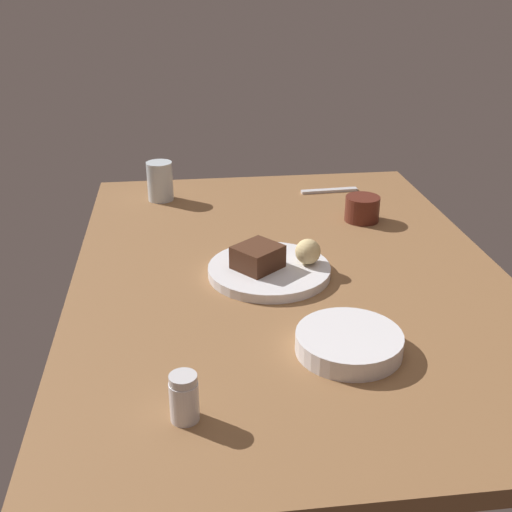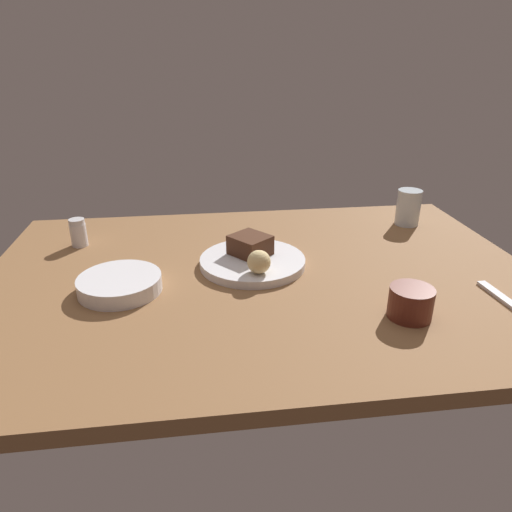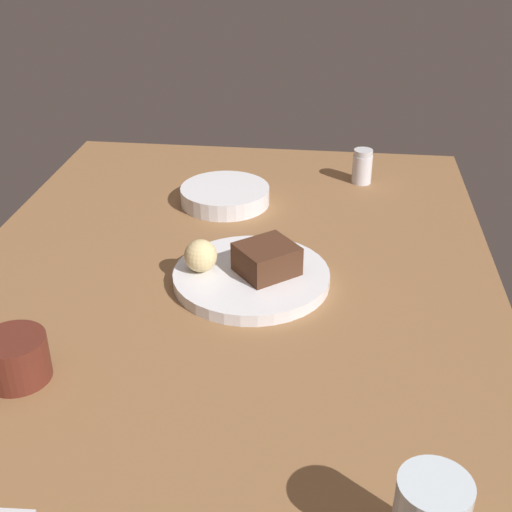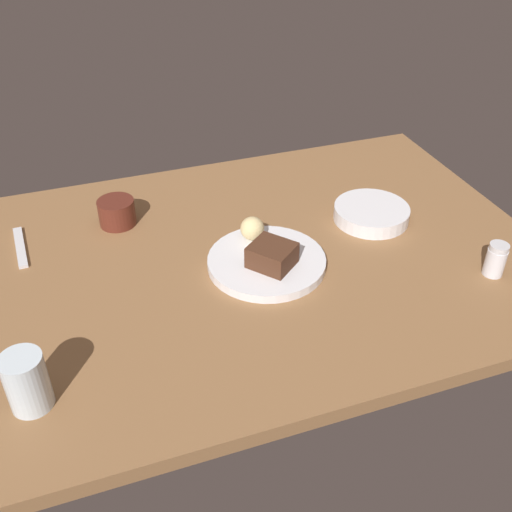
% 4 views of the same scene
% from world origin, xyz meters
% --- Properties ---
extents(dining_table, '(1.20, 0.84, 0.03)m').
position_xyz_m(dining_table, '(0.00, 0.00, 0.01)').
color(dining_table, brown).
rests_on(dining_table, ground).
extents(dessert_plate, '(0.24, 0.24, 0.02)m').
position_xyz_m(dessert_plate, '(0.02, -0.04, 0.04)').
color(dessert_plate, silver).
rests_on(dessert_plate, dining_table).
extents(chocolate_cake_slice, '(0.11, 0.11, 0.04)m').
position_xyz_m(chocolate_cake_slice, '(0.02, -0.06, 0.07)').
color(chocolate_cake_slice, '#472819').
rests_on(chocolate_cake_slice, dessert_plate).
extents(bread_roll, '(0.05, 0.05, 0.05)m').
position_xyz_m(bread_roll, '(0.01, 0.03, 0.07)').
color(bread_roll, '#DBC184').
rests_on(bread_roll, dessert_plate).
extents(salt_shaker, '(0.04, 0.04, 0.07)m').
position_xyz_m(salt_shaker, '(0.43, -0.21, 0.06)').
color(salt_shaker, silver).
rests_on(salt_shaker, dining_table).
extents(water_glass, '(0.06, 0.06, 0.10)m').
position_xyz_m(water_glass, '(-0.44, -0.25, 0.08)').
color(water_glass, silver).
rests_on(water_glass, dining_table).
extents(side_bowl, '(0.17, 0.17, 0.03)m').
position_xyz_m(side_bowl, '(0.30, 0.04, 0.05)').
color(side_bowl, silver).
rests_on(side_bowl, dining_table).
extents(coffee_cup, '(0.08, 0.08, 0.06)m').
position_xyz_m(coffee_cup, '(-0.24, 0.21, 0.06)').
color(coffee_cup, '#562319').
rests_on(coffee_cup, dining_table).
extents(dessert_spoon, '(0.03, 0.15, 0.01)m').
position_xyz_m(dessert_spoon, '(-0.45, 0.18, 0.03)').
color(dessert_spoon, silver).
rests_on(dessert_spoon, dining_table).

